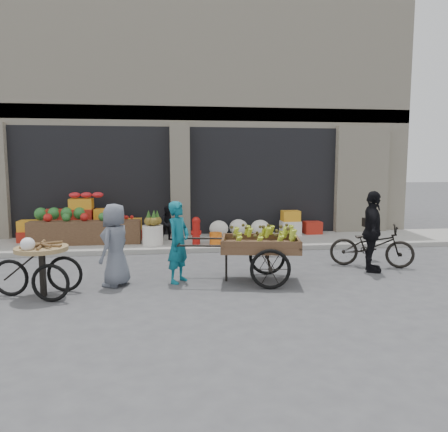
{
  "coord_description": "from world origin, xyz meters",
  "views": [
    {
      "loc": [
        -0.4,
        -7.49,
        2.19
      ],
      "look_at": [
        0.78,
        1.41,
        1.1
      ],
      "focal_mm": 35.0,
      "sensor_mm": 36.0,
      "label": 1
    }
  ],
  "objects": [
    {
      "name": "tricycle_cart",
      "position": [
        -2.44,
        -0.16,
        0.57
      ],
      "size": [
        1.46,
        0.97,
        0.95
      ],
      "rotation": [
        0.0,
        0.0,
        -0.17
      ],
      "color": "#9E7F51",
      "rests_on": "ground"
    },
    {
      "name": "cyclist",
      "position": [
        3.71,
        0.72,
        0.82
      ],
      "size": [
        0.73,
        1.04,
        1.64
      ],
      "primitive_type": "imported",
      "rotation": [
        0.0,
        0.0,
        1.19
      ],
      "color": "black",
      "rests_on": "ground"
    },
    {
      "name": "sidewalk",
      "position": [
        0.0,
        4.1,
        0.06
      ],
      "size": [
        18.0,
        2.2,
        0.12
      ],
      "primitive_type": "cube",
      "color": "gray",
      "rests_on": "ground"
    },
    {
      "name": "building",
      "position": [
        0.0,
        8.03,
        3.37
      ],
      "size": [
        14.0,
        6.45,
        7.0
      ],
      "color": "beige",
      "rests_on": "ground"
    },
    {
      "name": "seated_person",
      "position": [
        -0.35,
        4.2,
        0.58
      ],
      "size": [
        0.51,
        0.43,
        0.93
      ],
      "primitive_type": "imported",
      "rotation": [
        0.0,
        0.0,
        0.17
      ],
      "color": "black",
      "rests_on": "sidewalk"
    },
    {
      "name": "right_bay_goods",
      "position": [
        2.61,
        4.7,
        0.41
      ],
      "size": [
        3.35,
        0.6,
        0.7
      ],
      "color": "silver",
      "rests_on": "sidewalk"
    },
    {
      "name": "fire_hydrant",
      "position": [
        0.35,
        3.55,
        0.5
      ],
      "size": [
        0.22,
        0.22,
        0.71
      ],
      "color": "#A5140F",
      "rests_on": "sidewalk"
    },
    {
      "name": "vendor_woman",
      "position": [
        -0.19,
        0.43,
        0.75
      ],
      "size": [
        0.6,
        0.66,
        1.5
      ],
      "primitive_type": "imported",
      "rotation": [
        0.0,
        0.0,
        0.99
      ],
      "color": "#0E5E70",
      "rests_on": "ground"
    },
    {
      "name": "banana_cart",
      "position": [
        1.26,
        0.28,
        0.74
      ],
      "size": [
        2.55,
        1.38,
        1.01
      ],
      "rotation": [
        0.0,
        0.0,
        -0.18
      ],
      "color": "brown",
      "rests_on": "ground"
    },
    {
      "name": "orange_bucket",
      "position": [
        0.85,
        3.5,
        0.27
      ],
      "size": [
        0.32,
        0.32,
        0.3
      ],
      "primitive_type": "cylinder",
      "color": "orange",
      "rests_on": "sidewalk"
    },
    {
      "name": "ground",
      "position": [
        0.0,
        0.0,
        0.0
      ],
      "size": [
        80.0,
        80.0,
        0.0
      ],
      "primitive_type": "plane",
      "color": "#424244",
      "rests_on": "ground"
    },
    {
      "name": "vendor_grey",
      "position": [
        -1.31,
        0.36,
        0.74
      ],
      "size": [
        0.73,
        0.85,
        1.48
      ],
      "primitive_type": "imported",
      "rotation": [
        0.0,
        0.0,
        -2.01
      ],
      "color": "slate",
      "rests_on": "ground"
    },
    {
      "name": "fruit_display",
      "position": [
        -2.48,
        4.38,
        0.67
      ],
      "size": [
        3.1,
        1.12,
        1.24
      ],
      "color": "#AD2418",
      "rests_on": "sidewalk"
    },
    {
      "name": "bicycle",
      "position": [
        3.91,
        1.12,
        0.45
      ],
      "size": [
        1.81,
        1.19,
        0.9
      ],
      "primitive_type": "imported",
      "rotation": [
        0.0,
        0.0,
        1.19
      ],
      "color": "black",
      "rests_on": "ground"
    },
    {
      "name": "pineapple_bin",
      "position": [
        -0.75,
        3.6,
        0.37
      ],
      "size": [
        0.52,
        0.52,
        0.5
      ],
      "primitive_type": "cylinder",
      "color": "silver",
      "rests_on": "sidewalk"
    }
  ]
}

